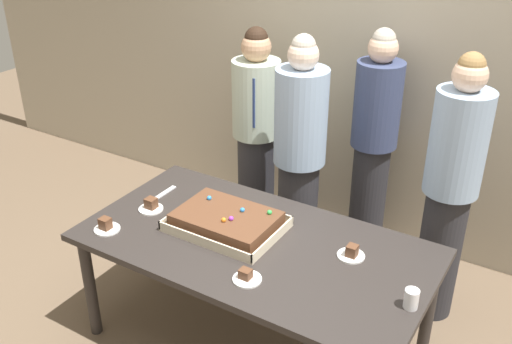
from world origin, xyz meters
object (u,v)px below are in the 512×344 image
object	(u,v)px
drink_cup_nearest	(411,299)
party_table	(255,253)
person_serving_front	(450,189)
sheet_cake	(226,221)
person_far_right_suit	(299,157)
plated_slice_near_left	(151,206)
plated_slice_far_right	(246,277)
person_striped_tie_right	(373,145)
cake_server_utensil	(165,193)
plated_slice_near_right	(351,253)
person_green_shirt_behind	(256,134)
plated_slice_far_left	(106,226)

from	to	relation	value
drink_cup_nearest	party_table	bearing A→B (deg)	174.93
drink_cup_nearest	person_serving_front	world-z (taller)	person_serving_front
drink_cup_nearest	sheet_cake	bearing A→B (deg)	174.22
drink_cup_nearest	person_far_right_suit	world-z (taller)	person_far_right_suit
plated_slice_near_left	person_far_right_suit	world-z (taller)	person_far_right_suit
plated_slice_far_right	person_striped_tie_right	world-z (taller)	person_striped_tie_right
plated_slice_far_right	cake_server_utensil	world-z (taller)	plated_slice_far_right
person_serving_front	person_far_right_suit	size ratio (longest dim) A/B	1.01
person_far_right_suit	plated_slice_near_left	bearing A→B (deg)	-29.41
plated_slice_near_right	person_green_shirt_behind	xyz separation A→B (m)	(-1.17, 0.93, 0.09)
plated_slice_near_right	person_striped_tie_right	bearing A→B (deg)	106.23
plated_slice_far_left	person_striped_tie_right	world-z (taller)	person_striped_tie_right
plated_slice_far_left	plated_slice_near_right	bearing A→B (deg)	20.72
person_serving_front	person_striped_tie_right	world-z (taller)	person_serving_front
plated_slice_near_left	plated_slice_near_right	xyz separation A→B (m)	(1.24, 0.18, -0.00)
party_table	plated_slice_near_left	distance (m)	0.73
party_table	plated_slice_near_right	world-z (taller)	plated_slice_near_right
plated_slice_far_right	drink_cup_nearest	size ratio (longest dim) A/B	1.50
plated_slice_near_left	plated_slice_far_right	xyz separation A→B (m)	(0.87, -0.28, -0.01)
plated_slice_near_left	plated_slice_near_right	bearing A→B (deg)	8.36
plated_slice_far_right	person_far_right_suit	distance (m)	1.19
drink_cup_nearest	plated_slice_near_left	bearing A→B (deg)	178.32
person_far_right_suit	sheet_cake	bearing A→B (deg)	0.01
plated_slice_near_right	plated_slice_far_left	world-z (taller)	plated_slice_far_left
plated_slice_far_left	drink_cup_nearest	distance (m)	1.73
plated_slice_near_left	drink_cup_nearest	world-z (taller)	drink_cup_nearest
plated_slice_near_left	plated_slice_far_right	distance (m)	0.91
party_table	plated_slice_near_left	bearing A→B (deg)	-177.40
sheet_cake	person_green_shirt_behind	xyz separation A→B (m)	(-0.44, 1.04, 0.06)
person_serving_front	person_far_right_suit	distance (m)	0.99
party_table	person_green_shirt_behind	distance (m)	1.27
cake_server_utensil	person_striped_tie_right	distance (m)	1.47
drink_cup_nearest	person_serving_front	size ratio (longest dim) A/B	0.06
person_green_shirt_behind	person_striped_tie_right	distance (m)	0.86
plated_slice_far_right	drink_cup_nearest	distance (m)	0.81
person_serving_front	plated_slice_near_left	bearing A→B (deg)	-8.74
plated_slice_near_right	plated_slice_far_right	bearing A→B (deg)	-128.96
plated_slice_near_left	person_green_shirt_behind	distance (m)	1.11
party_table	plated_slice_near_right	size ratio (longest dim) A/B	13.12
person_serving_front	drink_cup_nearest	bearing A→B (deg)	56.29
plated_slice_far_right	drink_cup_nearest	world-z (taller)	drink_cup_nearest
plated_slice_near_left	plated_slice_far_right	world-z (taller)	plated_slice_near_left
plated_slice_far_right	person_far_right_suit	size ratio (longest dim) A/B	0.09
person_serving_front	person_green_shirt_behind	bearing A→B (deg)	-46.79
sheet_cake	party_table	bearing A→B (deg)	-8.81
person_striped_tie_right	person_far_right_suit	distance (m)	0.55
drink_cup_nearest	person_serving_front	distance (m)	0.97
person_striped_tie_right	plated_slice_near_left	bearing A→B (deg)	-17.11
party_table	person_serving_front	world-z (taller)	person_serving_front
cake_server_utensil	person_green_shirt_behind	world-z (taller)	person_green_shirt_behind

